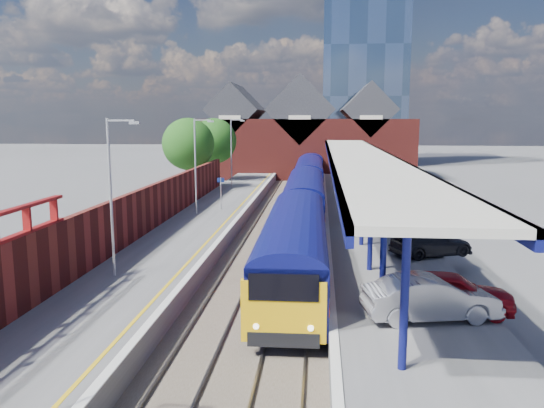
% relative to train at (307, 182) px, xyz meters
% --- Properties ---
extents(ground, '(240.00, 240.00, 0.00)m').
position_rel_train_xyz_m(ground, '(-1.49, -3.06, -2.12)').
color(ground, '#5B5B5E').
rests_on(ground, ground).
extents(ballast_bed, '(6.00, 76.00, 0.06)m').
position_rel_train_xyz_m(ballast_bed, '(-1.49, -13.06, -2.09)').
color(ballast_bed, '#473D33').
rests_on(ballast_bed, ground).
extents(rails, '(4.51, 76.00, 0.14)m').
position_rel_train_xyz_m(rails, '(-1.49, -13.06, -2.00)').
color(rails, slate).
rests_on(rails, ground).
extents(left_platform, '(5.00, 76.00, 1.00)m').
position_rel_train_xyz_m(left_platform, '(-6.99, -13.06, -1.62)').
color(left_platform, '#565659').
rests_on(left_platform, ground).
extents(right_platform, '(6.00, 76.00, 1.00)m').
position_rel_train_xyz_m(right_platform, '(4.51, -13.06, -1.62)').
color(right_platform, '#565659').
rests_on(right_platform, ground).
extents(coping_left, '(0.30, 76.00, 0.05)m').
position_rel_train_xyz_m(coping_left, '(-4.64, -13.06, -1.10)').
color(coping_left, silver).
rests_on(coping_left, left_platform).
extents(coping_right, '(0.30, 76.00, 0.05)m').
position_rel_train_xyz_m(coping_right, '(1.66, -13.06, -1.10)').
color(coping_right, silver).
rests_on(coping_right, right_platform).
extents(yellow_line, '(0.14, 76.00, 0.01)m').
position_rel_train_xyz_m(yellow_line, '(-5.24, -13.06, -1.12)').
color(yellow_line, yellow).
rests_on(yellow_line, left_platform).
extents(train, '(2.98, 65.93, 3.45)m').
position_rel_train_xyz_m(train, '(0.00, 0.00, 0.00)').
color(train, '#0C0F56').
rests_on(train, ground).
extents(canopy, '(4.50, 52.00, 4.48)m').
position_rel_train_xyz_m(canopy, '(3.99, -11.12, 3.13)').
color(canopy, '#0F135A').
rests_on(canopy, right_platform).
extents(lamp_post_b, '(1.48, 0.18, 7.00)m').
position_rel_train_xyz_m(lamp_post_b, '(-7.86, -27.06, 2.87)').
color(lamp_post_b, '#A5A8AA').
rests_on(lamp_post_b, left_platform).
extents(lamp_post_c, '(1.48, 0.18, 7.00)m').
position_rel_train_xyz_m(lamp_post_c, '(-7.86, -11.06, 2.87)').
color(lamp_post_c, '#A5A8AA').
rests_on(lamp_post_c, left_platform).
extents(lamp_post_d, '(1.48, 0.18, 7.00)m').
position_rel_train_xyz_m(lamp_post_d, '(-7.86, 4.94, 2.87)').
color(lamp_post_d, '#A5A8AA').
rests_on(lamp_post_d, left_platform).
extents(platform_sign, '(0.55, 0.08, 2.50)m').
position_rel_train_xyz_m(platform_sign, '(-6.49, -9.06, 0.57)').
color(platform_sign, '#A5A8AA').
rests_on(platform_sign, left_platform).
extents(brick_wall, '(0.35, 50.00, 3.86)m').
position_rel_train_xyz_m(brick_wall, '(-9.59, -19.53, 0.33)').
color(brick_wall, maroon).
rests_on(brick_wall, left_platform).
extents(station_building, '(30.00, 12.12, 13.78)m').
position_rel_train_xyz_m(station_building, '(-1.49, 24.93, 3.33)').
color(station_building, maroon).
rests_on(station_building, ground).
extents(glass_tower, '(14.20, 14.20, 40.30)m').
position_rel_train_xyz_m(glass_tower, '(8.51, 46.94, 18.08)').
color(glass_tower, '#465D79').
rests_on(glass_tower, ground).
extents(tree_near, '(5.20, 5.20, 8.10)m').
position_rel_train_xyz_m(tree_near, '(-11.84, 2.84, 3.23)').
color(tree_near, '#382314').
rests_on(tree_near, ground).
extents(tree_far, '(5.20, 5.20, 8.10)m').
position_rel_train_xyz_m(tree_far, '(-10.84, 10.84, 3.23)').
color(tree_far, '#382314').
rests_on(tree_far, ground).
extents(parked_car_red, '(4.62, 2.17, 1.53)m').
position_rel_train_xyz_m(parked_car_red, '(5.88, -30.39, -0.36)').
color(parked_car_red, '#A10D16').
rests_on(parked_car_red, right_platform).
extents(parked_car_silver, '(4.91, 2.49, 1.54)m').
position_rel_train_xyz_m(parked_car_silver, '(5.06, -31.13, -0.35)').
color(parked_car_silver, '#9E9DA1').
rests_on(parked_car_silver, right_platform).
extents(parked_car_dark, '(4.74, 3.35, 1.27)m').
position_rel_train_xyz_m(parked_car_dark, '(6.92, -22.08, -0.48)').
color(parked_car_dark, black).
rests_on(parked_car_dark, right_platform).
extents(parked_car_blue, '(4.82, 2.38, 1.32)m').
position_rel_train_xyz_m(parked_car_blue, '(5.63, -13.14, -0.46)').
color(parked_car_blue, navy).
rests_on(parked_car_blue, right_platform).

